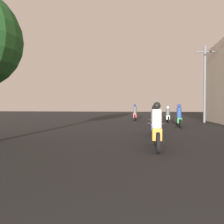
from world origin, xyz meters
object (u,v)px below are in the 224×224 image
object	(u,v)px
motorcycle_orange	(157,130)
motorcycle_green	(179,118)
utility_pole_far	(205,83)
motorcycle_red	(135,114)
motorcycle_silver	(168,116)
motorcycle_blue	(154,123)

from	to	relation	value
motorcycle_orange	motorcycle_green	distance (m)	8.18
motorcycle_green	utility_pole_far	xyz separation A→B (m)	(2.92, 4.86, 2.88)
motorcycle_green	utility_pole_far	size ratio (longest dim) A/B	0.30
motorcycle_red	utility_pole_far	distance (m)	7.04
motorcycle_silver	motorcycle_red	world-z (taller)	motorcycle_red
motorcycle_blue	motorcycle_silver	bearing A→B (deg)	75.57
motorcycle_red	utility_pole_far	world-z (taller)	utility_pole_far
motorcycle_orange	motorcycle_blue	world-z (taller)	motorcycle_orange
motorcycle_blue	motorcycle_green	size ratio (longest dim) A/B	1.01
motorcycle_orange	motorcycle_red	world-z (taller)	motorcycle_red
motorcycle_blue	utility_pole_far	distance (m)	10.95
motorcycle_blue	utility_pole_far	bearing A→B (deg)	58.62
motorcycle_green	motorcycle_silver	bearing A→B (deg)	91.40
motorcycle_orange	motorcycle_green	world-z (taller)	motorcycle_green
motorcycle_blue	motorcycle_green	xyz separation A→B (m)	(1.86, 4.55, 0.04)
motorcycle_orange	motorcycle_silver	size ratio (longest dim) A/B	1.11
motorcycle_orange	motorcycle_green	xyz separation A→B (m)	(1.93, 7.95, 0.01)
motorcycle_orange	motorcycle_green	bearing A→B (deg)	77.70
motorcycle_orange	utility_pole_far	distance (m)	14.00
motorcycle_orange	motorcycle_green	size ratio (longest dim) A/B	1.02
utility_pole_far	motorcycle_silver	bearing A→B (deg)	-172.55
motorcycle_silver	utility_pole_far	distance (m)	4.36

